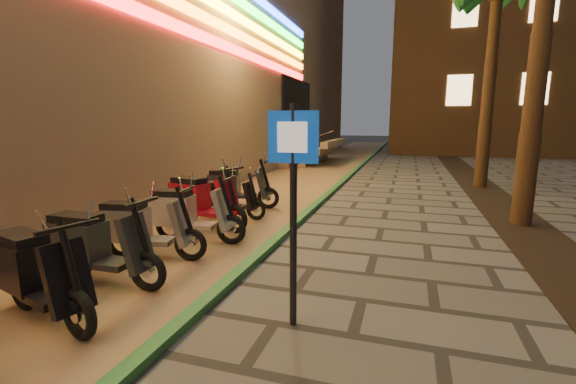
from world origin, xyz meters
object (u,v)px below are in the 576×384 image
(scooter_6, at_px, (94,246))
(scooter_10, at_px, (227,198))
(scooter_5, at_px, (35,273))
(scooter_7, at_px, (141,227))
(scooter_8, at_px, (187,213))
(scooter_9, at_px, (200,200))
(pedestrian_sign, at_px, (293,187))
(scooter_11, at_px, (235,187))

(scooter_6, distance_m, scooter_10, 3.81)
(scooter_5, bearing_deg, scooter_6, 110.90)
(scooter_6, height_order, scooter_10, scooter_6)
(scooter_5, xyz_separation_m, scooter_10, (-0.04, 4.73, -0.07))
(scooter_6, distance_m, scooter_7, 0.98)
(scooter_5, xyz_separation_m, scooter_8, (0.07, 2.89, 0.01))
(scooter_5, xyz_separation_m, scooter_9, (-0.20, 3.83, 0.04))
(pedestrian_sign, bearing_deg, scooter_9, 131.72)
(scooter_8, height_order, scooter_11, scooter_11)
(scooter_11, bearing_deg, scooter_10, -86.06)
(scooter_9, bearing_deg, scooter_11, 105.39)
(scooter_6, height_order, scooter_9, scooter_9)
(scooter_5, bearing_deg, scooter_10, 105.59)
(pedestrian_sign, xyz_separation_m, scooter_6, (-2.80, 0.24, -0.97))
(scooter_8, height_order, scooter_10, scooter_8)
(pedestrian_sign, bearing_deg, scooter_5, -166.78)
(scooter_10, bearing_deg, pedestrian_sign, -52.81)
(pedestrian_sign, distance_m, scooter_7, 3.23)
(scooter_5, distance_m, scooter_6, 0.93)
(pedestrian_sign, bearing_deg, scooter_10, 123.05)
(scooter_7, bearing_deg, scooter_9, 81.51)
(scooter_5, bearing_deg, scooter_8, 103.66)
(pedestrian_sign, xyz_separation_m, scooter_5, (-2.70, -0.69, -0.97))
(scooter_7, distance_m, scooter_8, 1.01)
(scooter_5, xyz_separation_m, scooter_7, (-0.13, 1.90, -0.01))
(scooter_7, relative_size, scooter_8, 0.97)
(pedestrian_sign, bearing_deg, scooter_6, 174.07)
(scooter_7, xyz_separation_m, scooter_10, (0.09, 2.83, -0.06))
(scooter_5, height_order, scooter_9, scooter_9)
(scooter_8, distance_m, scooter_10, 1.85)
(scooter_9, height_order, scooter_10, scooter_9)
(pedestrian_sign, xyz_separation_m, scooter_10, (-2.74, 4.04, -1.04))
(pedestrian_sign, relative_size, scooter_11, 1.31)
(scooter_10, bearing_deg, scooter_11, 108.18)
(scooter_6, bearing_deg, scooter_11, 92.66)
(scooter_5, relative_size, scooter_10, 1.16)
(scooter_8, bearing_deg, scooter_11, 91.26)
(scooter_8, bearing_deg, pedestrian_sign, -46.09)
(scooter_8, xyz_separation_m, scooter_9, (-0.28, 0.94, 0.04))
(scooter_5, xyz_separation_m, scooter_6, (-0.09, 0.93, 0.00))
(scooter_5, distance_m, scooter_11, 5.67)
(scooter_10, bearing_deg, scooter_7, -88.81)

